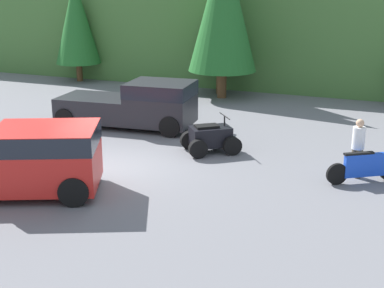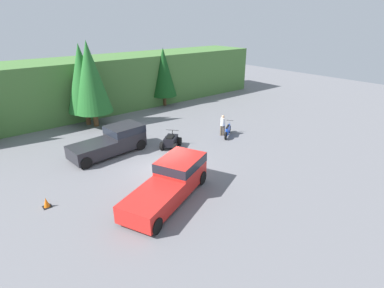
% 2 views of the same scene
% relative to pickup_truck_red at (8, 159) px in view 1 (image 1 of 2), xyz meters
% --- Properties ---
extents(ground_plane, '(80.00, 80.00, 0.00)m').
position_rel_pickup_truck_red_xyz_m(ground_plane, '(1.50, 2.61, -0.98)').
color(ground_plane, slate).
extents(hillside_backdrop, '(44.00, 6.00, 5.38)m').
position_rel_pickup_truck_red_xyz_m(hillside_backdrop, '(1.50, 18.61, 1.71)').
color(hillside_backdrop, '#477538').
rests_on(hillside_backdrop, ground_plane).
extents(tree_left, '(2.50, 2.50, 5.68)m').
position_rel_pickup_truck_red_xyz_m(tree_left, '(-7.53, 14.95, 2.37)').
color(tree_left, brown).
rests_on(tree_left, ground_plane).
extents(tree_mid_left, '(3.16, 3.16, 7.17)m').
position_rel_pickup_truck_red_xyz_m(tree_mid_left, '(1.05, 14.62, 3.24)').
color(tree_mid_left, brown).
rests_on(tree_mid_left, ground_plane).
extents(tree_mid_right, '(3.27, 3.27, 7.44)m').
position_rel_pickup_truck_red_xyz_m(tree_mid_right, '(1.43, 13.73, 3.40)').
color(tree_mid_right, brown).
rests_on(tree_mid_right, ground_plane).
extents(pickup_truck_red, '(6.30, 4.32, 1.85)m').
position_rel_pickup_truck_red_xyz_m(pickup_truck_red, '(0.00, 0.00, 0.00)').
color(pickup_truck_red, red).
rests_on(pickup_truck_red, ground_plane).
extents(pickup_truck_second, '(5.52, 2.59, 1.85)m').
position_rel_pickup_truck_red_xyz_m(pickup_truck_second, '(0.15, 7.33, -0.00)').
color(pickup_truck_second, '#232328').
rests_on(pickup_truck_second, ground_plane).
extents(dirt_bike, '(1.96, 1.36, 1.13)m').
position_rel_pickup_truck_red_xyz_m(dirt_bike, '(8.87, 4.41, -0.51)').
color(dirt_bike, black).
rests_on(dirt_bike, ground_plane).
extents(quad_atv, '(2.19, 2.10, 1.24)m').
position_rel_pickup_truck_red_xyz_m(quad_atv, '(3.82, 5.44, -0.49)').
color(quad_atv, black).
rests_on(quad_atv, ground_plane).
extents(rider_person, '(0.52, 0.52, 1.77)m').
position_rel_pickup_truck_red_xyz_m(rider_person, '(8.62, 4.78, -0.02)').
color(rider_person, brown).
rests_on(rider_person, ground_plane).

